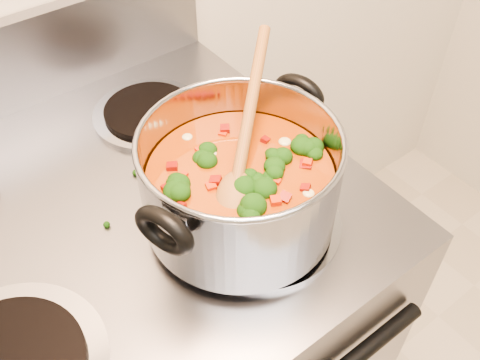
% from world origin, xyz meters
% --- Properties ---
extents(electric_range, '(0.79, 0.71, 1.08)m').
position_xyz_m(electric_range, '(0.04, 1.16, 0.47)').
color(electric_range, gray).
rests_on(electric_range, ground).
extents(stockpot, '(0.33, 0.27, 0.16)m').
position_xyz_m(stockpot, '(0.21, 1.02, 1.00)').
color(stockpot, '#96969D').
rests_on(stockpot, electric_range).
extents(wooden_spoon, '(0.24, 0.23, 0.12)m').
position_xyz_m(wooden_spoon, '(0.22, 1.04, 1.05)').
color(wooden_spoon, brown).
rests_on(wooden_spoon, stockpot).
extents(cooktop_crumbs, '(0.36, 0.04, 0.01)m').
position_xyz_m(cooktop_crumbs, '(0.20, 0.90, 0.92)').
color(cooktop_crumbs, black).
rests_on(cooktop_crumbs, electric_range).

